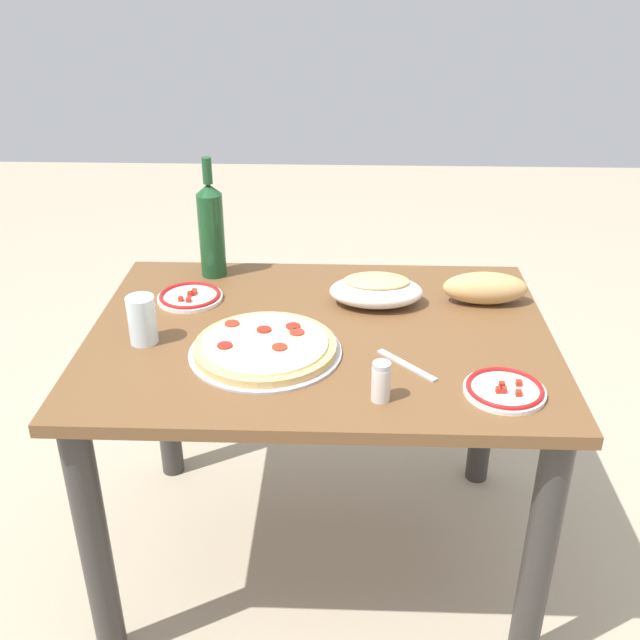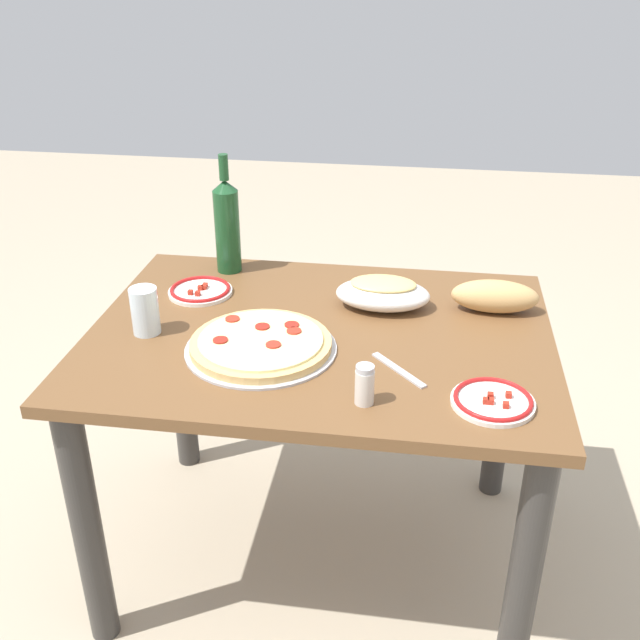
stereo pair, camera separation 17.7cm
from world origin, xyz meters
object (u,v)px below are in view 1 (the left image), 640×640
at_px(side_plate_near, 505,390).
at_px(bread_loaf, 485,288).
at_px(dining_table, 320,378).
at_px(water_glass, 142,320).
at_px(baked_pasta_dish, 376,289).
at_px(side_plate_far, 190,297).
at_px(wine_bottle, 211,228).
at_px(pepperoni_pizza, 265,347).
at_px(spice_shaker, 381,382).

distance_m(side_plate_near, bread_loaf, 0.43).
distance_m(dining_table, side_plate_near, 0.49).
bearing_deg(water_glass, baked_pasta_dish, -158.09).
bearing_deg(dining_table, side_plate_far, -25.02).
bearing_deg(wine_bottle, side_plate_near, 140.26).
xyz_separation_m(wine_bottle, side_plate_near, (-0.70, 0.58, -0.13)).
xyz_separation_m(dining_table, side_plate_near, (-0.39, 0.26, 0.14)).
height_order(baked_pasta_dish, side_plate_far, baked_pasta_dish).
height_order(dining_table, pepperoni_pizza, pepperoni_pizza).
bearing_deg(bread_loaf, side_plate_far, 0.71).
height_order(dining_table, spice_shaker, spice_shaker).
height_order(pepperoni_pizza, spice_shaker, spice_shaker).
relative_size(baked_pasta_dish, side_plate_far, 1.41).
bearing_deg(spice_shaker, baked_pasta_dish, -90.58).
bearing_deg(water_glass, pepperoni_pizza, 171.61).
height_order(baked_pasta_dish, spice_shaker, spice_shaker).
xyz_separation_m(pepperoni_pizza, spice_shaker, (-0.26, 0.18, 0.03)).
relative_size(dining_table, side_plate_far, 6.53).
distance_m(wine_bottle, side_plate_near, 0.92).
distance_m(pepperoni_pizza, water_glass, 0.29).
bearing_deg(wine_bottle, pepperoni_pizza, 113.35).
height_order(side_plate_far, spice_shaker, spice_shaker).
xyz_separation_m(dining_table, baked_pasta_dish, (-0.14, -0.15, 0.17)).
bearing_deg(baked_pasta_dish, side_plate_near, 121.72).
bearing_deg(water_glass, side_plate_far, -105.53).
bearing_deg(water_glass, side_plate_near, 166.57).
bearing_deg(side_plate_near, baked_pasta_dish, -58.28).
relative_size(dining_table, spice_shaker, 12.75).
bearing_deg(baked_pasta_dish, water_glass, 21.91).
relative_size(bread_loaf, spice_shaker, 2.50).
distance_m(dining_table, side_plate_far, 0.41).
bearing_deg(wine_bottle, water_glass, 75.55).
bearing_deg(side_plate_far, spice_shaker, 136.70).
xyz_separation_m(bread_loaf, spice_shaker, (0.28, 0.46, 0.00)).
distance_m(pepperoni_pizza, side_plate_far, 0.35).
bearing_deg(wine_bottle, dining_table, 133.52).
relative_size(dining_table, baked_pasta_dish, 4.62).
xyz_separation_m(baked_pasta_dish, bread_loaf, (-0.28, -0.02, 0.00)).
bearing_deg(water_glass, spice_shaker, 157.60).
xyz_separation_m(pepperoni_pizza, water_glass, (0.29, -0.04, 0.04)).
height_order(dining_table, wine_bottle, wine_bottle).
distance_m(baked_pasta_dish, wine_bottle, 0.49).
xyz_separation_m(side_plate_near, spice_shaker, (0.26, 0.03, 0.03)).
xyz_separation_m(water_glass, side_plate_far, (-0.06, -0.23, -0.05)).
bearing_deg(baked_pasta_dish, wine_bottle, -20.96).
xyz_separation_m(pepperoni_pizza, side_plate_near, (-0.51, 0.15, -0.01)).
height_order(side_plate_near, bread_loaf, bread_loaf).
distance_m(water_glass, bread_loaf, 0.86).
height_order(wine_bottle, water_glass, wine_bottle).
bearing_deg(dining_table, wine_bottle, -46.48).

